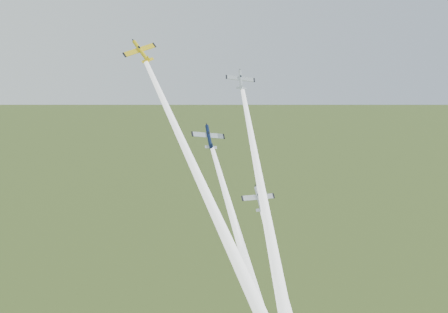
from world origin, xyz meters
TOP-DOWN VIEW (x-y plane):
  - plane_yellow at (-14.86, 3.07)m, footprint 9.22×6.48m
  - smoke_trail_yellow at (-13.27, -26.04)m, footprint 5.89×55.90m
  - plane_navy at (-1.21, -1.52)m, footprint 9.43×7.53m
  - smoke_trail_navy at (-5.27, -24.26)m, footprint 10.46×43.53m
  - plane_silver_right at (9.81, 2.60)m, footprint 9.05×7.62m
  - smoke_trail_silver_right at (0.83, -21.06)m, footprint 19.73×46.01m
  - plane_silver_low at (5.43, -11.68)m, footprint 8.87×7.89m

SIDE VIEW (x-z plane):
  - smoke_trail_navy at x=-5.27m, z-range 50.44..94.52m
  - smoke_trail_silver_right at x=0.83m, z-range 57.92..106.47m
  - plane_silver_low at x=5.43m, z-range 79.89..86.09m
  - smoke_trail_yellow at x=-13.27m, z-range 56.99..113.31m
  - plane_navy at x=-1.21m, z-range 92.08..99.51m
  - plane_silver_right at x=9.81m, z-range 104.44..111.04m
  - plane_yellow at x=-14.86m, z-range 110.58..118.59m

